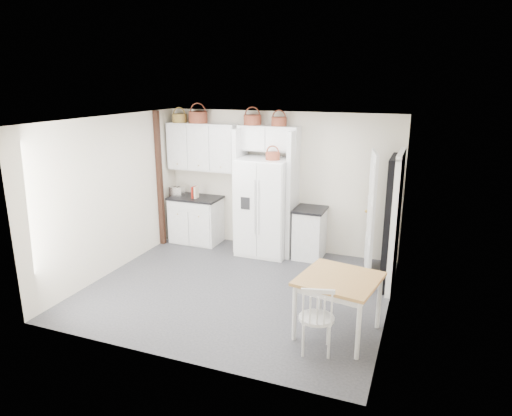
% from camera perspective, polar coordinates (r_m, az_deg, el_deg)
% --- Properties ---
extents(floor, '(4.50, 4.50, 0.00)m').
position_cam_1_polar(floor, '(7.24, -2.28, -10.01)').
color(floor, '#2E2E33').
rests_on(floor, ground).
extents(ceiling, '(4.50, 4.50, 0.00)m').
position_cam_1_polar(ceiling, '(6.55, -2.53, 10.98)').
color(ceiling, white).
rests_on(ceiling, wall_back).
extents(wall_back, '(4.50, 0.00, 4.50)m').
position_cam_1_polar(wall_back, '(8.59, 2.91, 3.32)').
color(wall_back, beige).
rests_on(wall_back, floor).
extents(wall_left, '(0.00, 4.00, 4.00)m').
position_cam_1_polar(wall_left, '(7.92, -17.52, 1.54)').
color(wall_left, beige).
rests_on(wall_left, floor).
extents(wall_right, '(0.00, 4.00, 4.00)m').
position_cam_1_polar(wall_right, '(6.27, 16.86, -2.05)').
color(wall_right, beige).
rests_on(wall_right, floor).
extents(refrigerator, '(0.93, 0.75, 1.79)m').
position_cam_1_polar(refrigerator, '(8.37, 1.05, 0.16)').
color(refrigerator, white).
rests_on(refrigerator, floor).
extents(base_cab_left, '(0.96, 0.60, 0.89)m').
position_cam_1_polar(base_cab_left, '(9.17, -7.46, -1.53)').
color(base_cab_left, white).
rests_on(base_cab_left, floor).
extents(base_cab_right, '(0.50, 0.60, 0.88)m').
position_cam_1_polar(base_cab_right, '(8.36, 6.71, -3.23)').
color(base_cab_right, white).
rests_on(base_cab_right, floor).
extents(dining_table, '(1.08, 1.08, 0.78)m').
position_cam_1_polar(dining_table, '(5.98, 10.18, -11.94)').
color(dining_table, '#A96632').
rests_on(dining_table, floor).
extents(windsor_chair, '(0.50, 0.48, 0.87)m').
position_cam_1_polar(windsor_chair, '(5.57, 7.58, -13.48)').
color(windsor_chair, white).
rests_on(windsor_chair, floor).
extents(counter_left, '(1.00, 0.64, 0.04)m').
position_cam_1_polar(counter_left, '(9.05, -7.56, 1.27)').
color(counter_left, black).
rests_on(counter_left, base_cab_left).
extents(counter_right, '(0.54, 0.64, 0.04)m').
position_cam_1_polar(counter_right, '(8.22, 6.82, -0.18)').
color(counter_right, black).
rests_on(counter_right, base_cab_right).
extents(toaster, '(0.28, 0.17, 0.19)m').
position_cam_1_polar(toaster, '(9.14, -9.90, 2.06)').
color(toaster, silver).
rests_on(toaster, counter_left).
extents(cookbook_red, '(0.05, 0.15, 0.23)m').
position_cam_1_polar(cookbook_red, '(8.94, -7.75, 1.97)').
color(cookbook_red, maroon).
rests_on(cookbook_red, counter_left).
extents(cookbook_cream, '(0.04, 0.15, 0.23)m').
position_cam_1_polar(cookbook_cream, '(8.92, -7.47, 1.95)').
color(cookbook_cream, beige).
rests_on(cookbook_cream, counter_left).
extents(basket_upper_a, '(0.29, 0.29, 0.16)m').
position_cam_1_polar(basket_upper_a, '(9.09, -9.55, 11.01)').
color(basket_upper_a, brown).
rests_on(basket_upper_a, upper_cabinet).
extents(basket_upper_b, '(0.37, 0.37, 0.22)m').
position_cam_1_polar(basket_upper_b, '(8.89, -7.25, 11.18)').
color(basket_upper_b, brown).
rests_on(basket_upper_b, upper_cabinet).
extents(basket_bridge_a, '(0.33, 0.33, 0.18)m').
position_cam_1_polar(basket_bridge_a, '(8.42, -0.45, 10.95)').
color(basket_bridge_a, brown).
rests_on(basket_bridge_a, bridge_cabinet).
extents(basket_bridge_b, '(0.28, 0.28, 0.16)m').
position_cam_1_polar(basket_bridge_b, '(8.25, 2.89, 10.74)').
color(basket_bridge_b, brown).
rests_on(basket_bridge_b, bridge_cabinet).
extents(basket_fridge_b, '(0.25, 0.25, 0.14)m').
position_cam_1_polar(basket_fridge_b, '(8.01, 2.10, 6.52)').
color(basket_fridge_b, brown).
rests_on(basket_fridge_b, refrigerator).
extents(upper_cabinet, '(1.40, 0.34, 0.90)m').
position_cam_1_polar(upper_cabinet, '(8.91, -6.66, 7.60)').
color(upper_cabinet, white).
rests_on(upper_cabinet, wall_back).
extents(bridge_cabinet, '(1.12, 0.34, 0.45)m').
position_cam_1_polar(bridge_cabinet, '(8.34, 1.63, 8.71)').
color(bridge_cabinet, white).
rests_on(bridge_cabinet, wall_back).
extents(fridge_panel_left, '(0.08, 0.60, 2.30)m').
position_cam_1_polar(fridge_panel_left, '(8.58, -1.92, 2.28)').
color(fridge_panel_left, white).
rests_on(fridge_panel_left, floor).
extents(fridge_panel_right, '(0.08, 0.60, 2.30)m').
position_cam_1_polar(fridge_panel_right, '(8.24, 4.62, 1.69)').
color(fridge_panel_right, white).
rests_on(fridge_panel_right, floor).
extents(trim_post, '(0.09, 0.09, 2.60)m').
position_cam_1_polar(trim_post, '(8.96, -11.95, 3.50)').
color(trim_post, black).
rests_on(trim_post, floor).
extents(doorway_void, '(0.18, 0.85, 2.05)m').
position_cam_1_polar(doorway_void, '(7.31, 16.65, -1.79)').
color(doorway_void, black).
rests_on(doorway_void, floor).
extents(door_slab, '(0.21, 0.79, 2.05)m').
position_cam_1_polar(door_slab, '(7.66, 14.19, -0.82)').
color(door_slab, white).
rests_on(door_slab, floor).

